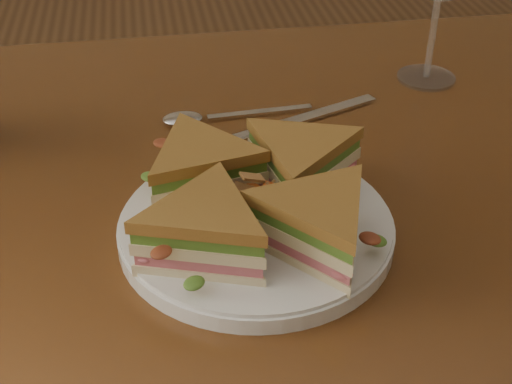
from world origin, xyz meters
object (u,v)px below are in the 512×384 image
Objects in this scene: table at (202,254)px; knife at (296,121)px; plate at (256,228)px; spoon at (202,118)px; sandwich_wedges at (256,196)px.

knife reaches higher than table.
spoon is (-0.03, 0.23, -0.00)m from plate.
plate reaches higher than knife.
knife is at bearing 39.86° from table.
table is 5.86× the size of knife.
sandwich_wedges is at bearing -65.40° from table.
plate is 0.90× the size of sandwich_wedges.
spoon is (-0.03, 0.23, -0.04)m from sandwich_wedges.
spoon reaches higher than table.
spoon is at bearing 146.70° from knife.
knife is (0.08, 0.21, -0.01)m from plate.
sandwich_wedges is 0.23m from spoon.
table is 0.18m from sandwich_wedges.
table is 0.17m from spoon.
sandwich_wedges is (0.05, -0.10, 0.14)m from table.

